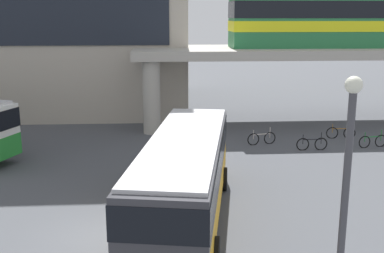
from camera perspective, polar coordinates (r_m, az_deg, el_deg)
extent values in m
plane|color=#47494F|center=(26.18, -7.82, -3.29)|extent=(120.00, 120.00, 0.00)
cube|color=#ADA89E|center=(35.10, 18.75, 8.55)|extent=(30.26, 7.03, 0.60)
cylinder|color=#ADA89E|center=(30.13, -4.90, 3.50)|extent=(1.10, 1.10, 4.64)
cylinder|color=#ADA89E|center=(35.49, -4.73, 4.98)|extent=(1.10, 1.10, 4.64)
cube|color=#26723F|center=(35.46, 20.74, 11.84)|extent=(19.31, 2.90, 3.60)
cube|color=yellow|center=(35.47, 20.70, 11.26)|extent=(19.37, 2.96, 0.70)
cube|color=black|center=(35.46, 20.84, 13.00)|extent=(19.37, 2.96, 1.10)
cube|color=orange|center=(17.25, -0.82, -8.34)|extent=(4.34, 11.27, 1.10)
cube|color=#333338|center=(16.81, -0.83, -4.21)|extent=(4.34, 11.27, 1.50)
cube|color=black|center=(16.79, -0.83, -3.97)|extent=(4.38, 11.31, 0.96)
cube|color=silver|center=(16.59, -0.84, -1.54)|extent=(4.12, 10.70, 0.12)
cylinder|color=black|center=(20.87, -3.07, -6.06)|extent=(0.45, 1.03, 1.00)
cylinder|color=black|center=(20.64, 3.84, -6.30)|extent=(0.45, 1.03, 1.00)
cylinder|color=black|center=(14.92, -7.22, -14.38)|extent=(0.45, 1.03, 1.00)
cylinder|color=black|center=(14.59, 2.72, -14.97)|extent=(0.45, 1.03, 1.00)
torus|color=black|center=(28.26, 9.35, -1.39)|extent=(0.73, 0.22, 0.74)
torus|color=black|center=(27.82, 7.40, -1.55)|extent=(0.73, 0.22, 0.74)
cylinder|color=silver|center=(27.97, 8.40, -0.92)|extent=(1.03, 0.28, 0.05)
cylinder|color=silver|center=(27.75, 7.42, -0.96)|extent=(0.04, 0.04, 0.55)
cylinder|color=silver|center=(28.17, 9.38, -0.70)|extent=(0.04, 0.04, 0.65)
torus|color=black|center=(29.35, 21.78, -1.63)|extent=(0.74, 0.19, 0.74)
torus|color=black|center=(28.76, 20.07, -1.77)|extent=(0.74, 0.19, 0.74)
cylinder|color=#1E7F33|center=(28.99, 20.98, -1.16)|extent=(1.04, 0.23, 0.05)
cylinder|color=#1E7F33|center=(28.69, 20.12, -1.19)|extent=(0.04, 0.04, 0.55)
cylinder|color=#1E7F33|center=(29.27, 21.84, -0.96)|extent=(0.04, 0.04, 0.65)
torus|color=black|center=(27.60, 15.27, -2.04)|extent=(0.74, 0.08, 0.74)
torus|color=black|center=(27.25, 13.20, -2.11)|extent=(0.74, 0.08, 0.74)
cylinder|color=black|center=(27.35, 14.27, -1.51)|extent=(1.05, 0.07, 0.05)
cylinder|color=black|center=(27.18, 13.23, -1.50)|extent=(0.04, 0.04, 0.55)
cylinder|color=black|center=(27.51, 15.31, -1.34)|extent=(0.04, 0.04, 0.65)
torus|color=black|center=(30.63, 18.44, -0.76)|extent=(0.74, 0.14, 0.74)
torus|color=black|center=(30.35, 16.53, -0.75)|extent=(0.74, 0.14, 0.74)
cylinder|color=#996626|center=(30.42, 17.53, -0.25)|extent=(1.05, 0.16, 0.05)
cylinder|color=#996626|center=(30.28, 16.57, -0.20)|extent=(0.04, 0.04, 0.55)
cylinder|color=#996626|center=(30.55, 18.48, -0.13)|extent=(0.04, 0.04, 0.65)
cylinder|color=#3F3F44|center=(10.85, 17.68, -11.62)|extent=(0.16, 0.16, 5.89)
sphere|color=silver|center=(9.99, 18.92, 4.76)|extent=(0.36, 0.36, 0.36)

